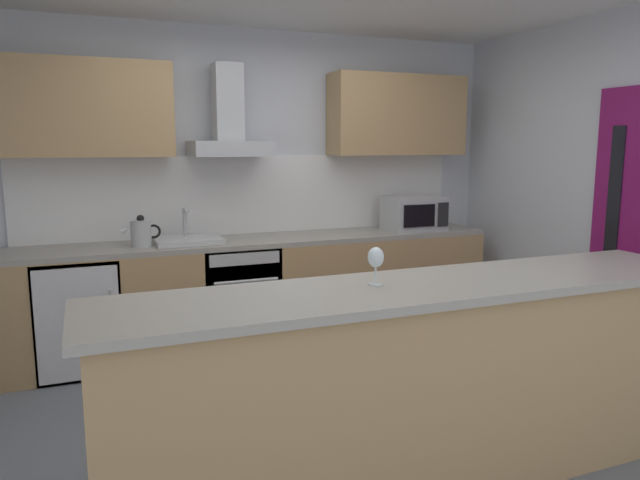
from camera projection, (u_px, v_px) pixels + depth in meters
name	position (u px, v px, depth m)	size (l,w,h in m)	color
ground	(338.00, 423.00, 3.56)	(5.44, 4.65, 0.02)	slate
wall_back	(250.00, 186.00, 5.07)	(5.44, 0.12, 2.60)	silver
wall_right	(631.00, 195.00, 4.19)	(0.12, 4.65, 2.60)	silver
backsplash_tile	(253.00, 195.00, 5.02)	(3.77, 0.02, 0.66)	white
counter_back	(265.00, 292.00, 4.86)	(3.90, 0.60, 0.90)	tan
counter_island	(425.00, 384.00, 2.84)	(3.14, 0.64, 1.01)	tan
upper_cabinets	(257.00, 112.00, 4.77)	(3.85, 0.32, 0.70)	tan
oven	(237.00, 294.00, 4.75)	(0.60, 0.62, 0.80)	slate
refrigerator	(79.00, 314.00, 4.31)	(0.58, 0.60, 0.85)	white
microwave	(414.00, 213.00, 5.23)	(0.50, 0.38, 0.30)	#B7BABC
sink	(188.00, 239.00, 4.54)	(0.50, 0.40, 0.26)	silver
kettle	(141.00, 233.00, 4.36)	(0.29, 0.15, 0.24)	#B7BABC
range_hood	(229.00, 127.00, 4.65)	(0.62, 0.45, 0.72)	#B7BABC
wine_glass	(376.00, 259.00, 2.70)	(0.08, 0.08, 0.18)	silver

